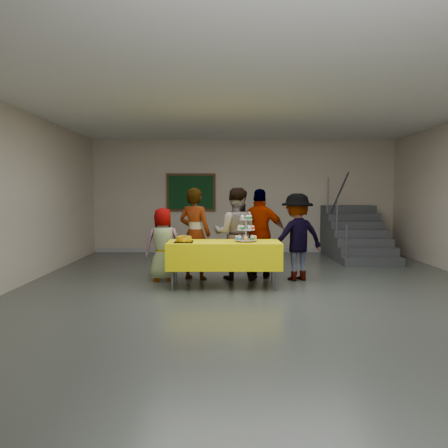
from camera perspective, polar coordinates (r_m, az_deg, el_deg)
The scene contains 11 objects.
room_shell at distance 6.70m, azimuth 4.73°, elevation 8.78°, with size 10.00×10.04×3.02m.
bake_table at distance 7.32m, azimuth 0.01°, elevation -3.97°, with size 1.88×0.78×0.77m.
cupcake_stand at distance 7.27m, azimuth 2.89°, elevation -0.91°, with size 0.38×0.38×0.44m.
bear_cake at distance 7.20m, azimuth -5.26°, elevation -1.93°, with size 0.32×0.36×0.12m.
schoolchild_a at distance 7.94m, azimuth -7.95°, elevation -2.62°, with size 0.65×0.42×1.32m, color slate.
schoolchild_b at distance 7.98m, azimuth -3.83°, elevation -1.27°, with size 0.61×0.40×1.68m, color slate.
schoolchild_c at distance 7.96m, azimuth 1.53°, elevation -1.28°, with size 0.81×0.63×1.68m, color slate.
schoolchild_d at distance 8.09m, azimuth 4.78°, elevation -1.27°, with size 0.97×0.40×1.66m, color slate.
schoolchild_e at distance 8.01m, azimuth 9.51°, elevation -1.67°, with size 1.02×0.58×1.57m, color slate.
staircase at distance 11.30m, azimuth 16.61°, elevation -1.67°, with size 1.30×2.40×2.04m.
noticeboard at distance 11.62m, azimuth -4.33°, elevation 4.13°, with size 1.30×0.05×1.00m.
Camera 1 is at (-0.57, -6.63, 1.57)m, focal length 35.00 mm.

